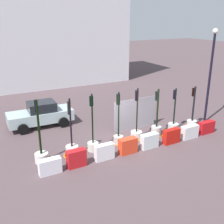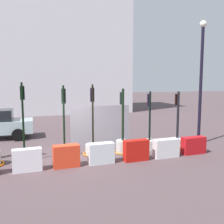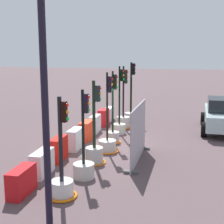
{
  "view_description": "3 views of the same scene",
  "coord_description": "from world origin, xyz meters",
  "px_view_note": "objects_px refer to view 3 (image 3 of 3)",
  "views": [
    {
      "loc": [
        -7.8,
        -12.91,
        7.3
      ],
      "look_at": [
        -0.84,
        0.44,
        1.95
      ],
      "focal_mm": 43.73,
      "sensor_mm": 36.0,
      "label": 1
    },
    {
      "loc": [
        -2.01,
        -11.08,
        3.41
      ],
      "look_at": [
        1.66,
        0.15,
        1.97
      ],
      "focal_mm": 40.69,
      "sensor_mm": 36.0,
      "label": 2
    },
    {
      "loc": [
        13.21,
        3.47,
        4.12
      ],
      "look_at": [
        0.46,
        0.31,
        1.62
      ],
      "focal_mm": 52.23,
      "sensor_mm": 36.0,
      "label": 3
    }
  ],
  "objects_px": {
    "traffic_light_0": "(131,111)",
    "traffic_light_6": "(84,163)",
    "construction_barrier_1": "(103,118)",
    "construction_barrier_2": "(95,124)",
    "traffic_light_1": "(123,119)",
    "construction_barrier_0": "(109,114)",
    "construction_barrier_7": "(22,181)",
    "traffic_light_4": "(107,142)",
    "car_silver_hatchback": "(222,115)",
    "construction_barrier_6": "(42,163)",
    "traffic_light_2": "(120,122)",
    "traffic_light_5": "(94,149)",
    "construction_barrier_3": "(86,131)",
    "street_lamp_post": "(43,64)",
    "construction_barrier_4": "(75,139)",
    "traffic_light_7": "(62,181)",
    "traffic_light_3": "(113,131)",
    "construction_barrier_5": "(58,149)"
  },
  "relations": [
    {
      "from": "traffic_light_0",
      "to": "traffic_light_6",
      "type": "distance_m",
      "value": 8.85
    },
    {
      "from": "construction_barrier_1",
      "to": "construction_barrier_2",
      "type": "distance_m",
      "value": 1.58
    },
    {
      "from": "traffic_light_1",
      "to": "construction_barrier_0",
      "type": "xyz_separation_m",
      "value": [
        -1.55,
        -1.19,
        -0.06
      ]
    },
    {
      "from": "traffic_light_6",
      "to": "construction_barrier_7",
      "type": "bearing_deg",
      "value": -39.24
    },
    {
      "from": "traffic_light_6",
      "to": "construction_barrier_1",
      "type": "xyz_separation_m",
      "value": [
        -7.38,
        -1.38,
        -0.03
      ]
    },
    {
      "from": "traffic_light_1",
      "to": "construction_barrier_2",
      "type": "xyz_separation_m",
      "value": [
        1.4,
        -1.17,
        -0.02
      ]
    },
    {
      "from": "traffic_light_4",
      "to": "car_silver_hatchback",
      "type": "distance_m",
      "value": 6.8
    },
    {
      "from": "construction_barrier_0",
      "to": "construction_barrier_1",
      "type": "distance_m",
      "value": 1.38
    },
    {
      "from": "traffic_light_6",
      "to": "construction_barrier_6",
      "type": "relative_size",
      "value": 2.5
    },
    {
      "from": "traffic_light_2",
      "to": "car_silver_hatchback",
      "type": "relative_size",
      "value": 0.77
    },
    {
      "from": "construction_barrier_6",
      "to": "traffic_light_5",
      "type": "bearing_deg",
      "value": 139.67
    },
    {
      "from": "construction_barrier_1",
      "to": "car_silver_hatchback",
      "type": "relative_size",
      "value": 0.23
    },
    {
      "from": "traffic_light_5",
      "to": "construction_barrier_3",
      "type": "distance_m",
      "value": 3.14
    },
    {
      "from": "traffic_light_1",
      "to": "construction_barrier_0",
      "type": "height_order",
      "value": "traffic_light_1"
    },
    {
      "from": "traffic_light_6",
      "to": "street_lamp_post",
      "type": "xyz_separation_m",
      "value": [
        3.06,
        0.18,
        3.34
      ]
    },
    {
      "from": "traffic_light_5",
      "to": "construction_barrier_3",
      "type": "relative_size",
      "value": 2.94
    },
    {
      "from": "construction_barrier_2",
      "to": "car_silver_hatchback",
      "type": "relative_size",
      "value": 0.25
    },
    {
      "from": "construction_barrier_0",
      "to": "construction_barrier_2",
      "type": "xyz_separation_m",
      "value": [
        2.95,
        0.03,
        0.04
      ]
    },
    {
      "from": "traffic_light_4",
      "to": "construction_barrier_1",
      "type": "relative_size",
      "value": 3.28
    },
    {
      "from": "car_silver_hatchback",
      "to": "construction_barrier_3",
      "type": "bearing_deg",
      "value": -62.0
    },
    {
      "from": "traffic_light_6",
      "to": "street_lamp_post",
      "type": "distance_m",
      "value": 4.53
    },
    {
      "from": "construction_barrier_2",
      "to": "construction_barrier_0",
      "type": "bearing_deg",
      "value": -179.46
    },
    {
      "from": "construction_barrier_0",
      "to": "car_silver_hatchback",
      "type": "height_order",
      "value": "car_silver_hatchback"
    },
    {
      "from": "construction_barrier_4",
      "to": "construction_barrier_7",
      "type": "height_order",
      "value": "construction_barrier_4"
    },
    {
      "from": "traffic_light_6",
      "to": "traffic_light_7",
      "type": "relative_size",
      "value": 1.01
    },
    {
      "from": "traffic_light_1",
      "to": "traffic_light_5",
      "type": "distance_m",
      "value": 5.75
    },
    {
      "from": "traffic_light_0",
      "to": "street_lamp_post",
      "type": "relative_size",
      "value": 0.53
    },
    {
      "from": "street_lamp_post",
      "to": "traffic_light_6",
      "type": "bearing_deg",
      "value": -176.65
    },
    {
      "from": "traffic_light_5",
      "to": "construction_barrier_3",
      "type": "height_order",
      "value": "traffic_light_5"
    },
    {
      "from": "traffic_light_2",
      "to": "traffic_light_4",
      "type": "xyz_separation_m",
      "value": [
        3.03,
        0.17,
        -0.17
      ]
    },
    {
      "from": "traffic_light_2",
      "to": "traffic_light_3",
      "type": "distance_m",
      "value": 1.7
    },
    {
      "from": "traffic_light_6",
      "to": "construction_barrier_6",
      "type": "xyz_separation_m",
      "value": [
        0.12,
        -1.43,
        -0.07
      ]
    },
    {
      "from": "street_lamp_post",
      "to": "construction_barrier_7",
      "type": "bearing_deg",
      "value": -133.19
    },
    {
      "from": "traffic_light_5",
      "to": "traffic_light_0",
      "type": "bearing_deg",
      "value": -179.81
    },
    {
      "from": "traffic_light_0",
      "to": "construction_barrier_7",
      "type": "bearing_deg",
      "value": -6.68
    },
    {
      "from": "construction_barrier_7",
      "to": "street_lamp_post",
      "type": "relative_size",
      "value": 0.18
    },
    {
      "from": "traffic_light_6",
      "to": "construction_barrier_4",
      "type": "relative_size",
      "value": 2.71
    },
    {
      "from": "traffic_light_3",
      "to": "construction_barrier_2",
      "type": "relative_size",
      "value": 2.98
    },
    {
      "from": "traffic_light_2",
      "to": "traffic_light_3",
      "type": "height_order",
      "value": "traffic_light_2"
    },
    {
      "from": "traffic_light_4",
      "to": "traffic_light_6",
      "type": "relative_size",
      "value": 1.12
    },
    {
      "from": "traffic_light_5",
      "to": "construction_barrier_3",
      "type": "bearing_deg",
      "value": -156.19
    },
    {
      "from": "construction_barrier_6",
      "to": "street_lamp_post",
      "type": "height_order",
      "value": "street_lamp_post"
    },
    {
      "from": "traffic_light_1",
      "to": "car_silver_hatchback",
      "type": "distance_m",
      "value": 5.13
    },
    {
      "from": "traffic_light_4",
      "to": "construction_barrier_3",
      "type": "bearing_deg",
      "value": -136.1
    },
    {
      "from": "construction_barrier_5",
      "to": "car_silver_hatchback",
      "type": "xyz_separation_m",
      "value": [
        -6.28,
        6.35,
        0.4
      ]
    },
    {
      "from": "traffic_light_7",
      "to": "construction_barrier_4",
      "type": "relative_size",
      "value": 2.69
    },
    {
      "from": "construction_barrier_3",
      "to": "construction_barrier_5",
      "type": "bearing_deg",
      "value": -2.33
    },
    {
      "from": "construction_barrier_5",
      "to": "traffic_light_4",
      "type": "bearing_deg",
      "value": 135.56
    },
    {
      "from": "construction_barrier_7",
      "to": "traffic_light_3",
      "type": "bearing_deg",
      "value": 167.76
    },
    {
      "from": "traffic_light_4",
      "to": "construction_barrier_3",
      "type": "height_order",
      "value": "traffic_light_4"
    }
  ]
}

